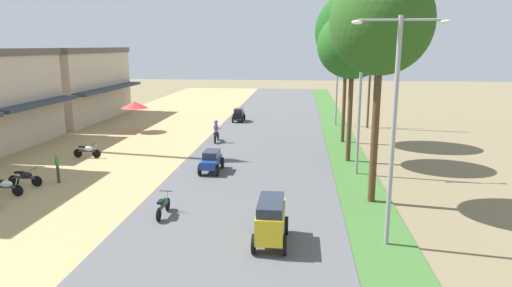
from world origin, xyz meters
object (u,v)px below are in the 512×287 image
Objects in this scene: vendor_umbrella at (134,105)px; streetlamp_near at (394,118)px; parked_motorbike_sixth at (25,177)px; streetlamp_mid at (360,94)px; median_tree_third at (347,32)px; motorbike_ahead_third at (216,132)px; parked_motorbike_seventh at (87,150)px; utility_pole_near at (370,70)px; median_tree_nearest at (381,23)px; median_tree_second at (353,46)px; car_sedan_blue at (211,160)px; car_van_yellow at (271,219)px; motorbike_ahead_second at (163,204)px; parked_motorbike_fifth at (5,186)px; streetlamp_far at (337,76)px; car_hatchback_black at (239,114)px; pedestrian_on_shoulder at (57,166)px.

vendor_umbrella is 0.32× the size of streetlamp_near.
streetlamp_mid is (17.03, 4.04, 3.97)m from parked_motorbike_sixth.
median_tree_third is 11.82m from motorbike_ahead_third.
parked_motorbike_seventh is 23.71m from utility_pole_near.
median_tree_nearest is (17.18, -0.53, 7.47)m from parked_motorbike_sixth.
median_tree_second is 12.57m from utility_pole_near.
vendor_umbrella is 0.26× the size of utility_pole_near.
median_tree_third is at bearing 90.06° from streetlamp_near.
median_tree_second is at bearing 22.24° from parked_motorbike_sixth.
streetlamp_mid reaches higher than car_sedan_blue.
streetlamp_near is (0.02, -17.73, -3.39)m from median_tree_third.
car_van_yellow is 9.97m from car_sedan_blue.
median_tree_nearest is 1.33× the size of streetlamp_mid.
median_tree_third is (-0.16, 13.13, 0.03)m from median_tree_nearest.
median_tree_third reaches higher than motorbike_ahead_second.
median_tree_third is (0.17, 5.71, 0.97)m from median_tree_second.
car_sedan_blue is (-8.29, 4.11, -7.28)m from median_tree_nearest.
motorbike_ahead_third is at bearing 106.92° from car_van_yellow.
median_tree_nearest reaches higher than parked_motorbike_fifth.
vendor_umbrella is 0.33× the size of streetlamp_far.
parked_motorbike_sixth is 18.74m from median_tree_nearest.
streetlamp_near is (17.08, -3.62, 4.10)m from parked_motorbike_fifth.
streetlamp_mid is at bearing -33.07° from vendor_umbrella.
parked_motorbike_fifth is at bearing 162.63° from car_van_yellow.
motorbike_ahead_third is (-0.38, -9.29, 0.11)m from car_hatchback_black.
parked_motorbike_sixth is 0.90× the size of car_hatchback_black.
pedestrian_on_shoulder is 0.21× the size of streetlamp_mid.
parked_motorbike_sixth is 0.19× the size of utility_pole_near.
pedestrian_on_shoulder is at bearing -85.50° from vendor_umbrella.
car_van_yellow is at bearing -23.35° from parked_motorbike_sixth.
streetlamp_near is at bearing -96.36° from utility_pole_near.
parked_motorbike_seventh is at bearing -88.88° from vendor_umbrella.
pedestrian_on_shoulder is 0.16× the size of median_tree_nearest.
parked_motorbike_fifth is 0.17× the size of median_tree_third.
parked_motorbike_fifth is 1.11× the size of pedestrian_on_shoulder.
median_tree_third is at bearing -113.02° from utility_pole_near.
streetlamp_mid is 12.50m from motorbike_ahead_third.
median_tree_third is at bearing 88.32° from median_tree_second.
car_hatchback_black is at bearing 87.63° from motorbike_ahead_third.
median_tree_nearest reaches higher than streetlamp_near.
streetlamp_mid is at bearing -100.20° from utility_pole_near.
motorbike_ahead_third is at bearing 119.32° from streetlamp_near.
streetlamp_far is 2.95m from utility_pole_near.
car_van_yellow reaches higher than car_sedan_blue.
pedestrian_on_shoulder is 21.11m from car_hatchback_black.
car_sedan_blue is at bearing 21.92° from parked_motorbike_sixth.
streetlamp_mid reaches higher than streetlamp_far.
motorbike_ahead_third is (7.32, 5.49, 0.30)m from parked_motorbike_seventh.
parked_motorbike_seventh is 16.66m from car_hatchback_black.
median_tree_second reaches higher than car_van_yellow.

